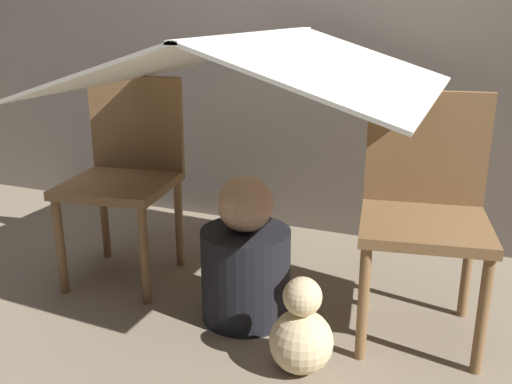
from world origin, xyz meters
name	(u,v)px	position (x,y,z in m)	size (l,w,h in m)	color
ground_plane	(233,332)	(0.00, 0.00, 0.00)	(8.80, 8.80, 0.00)	gray
chair_left	(126,169)	(-0.62, 0.30, 0.47)	(0.48, 0.48, 0.84)	brown
chair_right	(424,204)	(0.60, 0.30, 0.47)	(0.48, 0.48, 0.84)	brown
sheet_canopy	(256,61)	(0.00, 0.22, 0.94)	(1.22, 1.14, 0.20)	silver
person_front	(246,262)	(0.00, 0.12, 0.22)	(0.33, 0.33, 0.55)	black
plush_toy	(301,334)	(0.30, -0.12, 0.13)	(0.21, 0.21, 0.32)	beige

